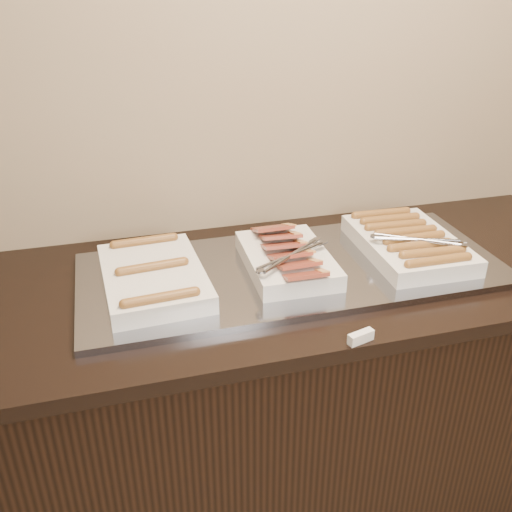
# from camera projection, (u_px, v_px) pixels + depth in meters

# --- Properties ---
(counter) EXTENTS (2.06, 0.76, 0.90)m
(counter) POSITION_uv_depth(u_px,v_px,m) (283.00, 395.00, 1.84)
(counter) COLOR black
(counter) RESTS_ON ground
(warming_tray) EXTENTS (1.20, 0.50, 0.02)m
(warming_tray) POSITION_uv_depth(u_px,v_px,m) (293.00, 270.00, 1.63)
(warming_tray) COLOR gray
(warming_tray) RESTS_ON counter
(dish_left) EXTENTS (0.28, 0.40, 0.07)m
(dish_left) POSITION_uv_depth(u_px,v_px,m) (153.00, 277.00, 1.52)
(dish_left) COLOR silver
(dish_left) RESTS_ON warming_tray
(dish_center) EXTENTS (0.26, 0.36, 0.09)m
(dish_center) POSITION_uv_depth(u_px,v_px,m) (287.00, 258.00, 1.61)
(dish_center) COLOR silver
(dish_center) RESTS_ON warming_tray
(dish_right) EXTENTS (0.28, 0.41, 0.08)m
(dish_right) POSITION_uv_depth(u_px,v_px,m) (408.00, 243.00, 1.70)
(dish_right) COLOR silver
(dish_right) RESTS_ON warming_tray
(label_holder) EXTENTS (0.07, 0.04, 0.03)m
(label_holder) POSITION_uv_depth(u_px,v_px,m) (361.00, 337.00, 1.33)
(label_holder) COLOR silver
(label_holder) RESTS_ON counter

